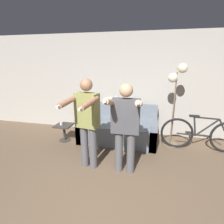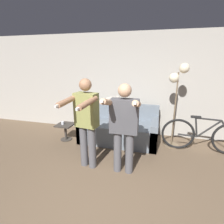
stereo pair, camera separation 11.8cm
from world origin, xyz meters
name	(u,v)px [view 1 (the left image)]	position (x,y,z in m)	size (l,w,h in m)	color
wall_back	(131,85)	(0.00, 3.11, 1.30)	(10.00, 0.05, 2.60)	#B7B2A8
couch	(118,129)	(-0.20, 2.49, 0.29)	(1.85, 0.91, 0.86)	slate
person_left	(87,120)	(-0.52, 1.24, 0.94)	(0.53, 0.72, 1.64)	#56565B
person_right	(125,123)	(0.15, 1.24, 0.93)	(0.54, 0.67, 1.58)	#56565B
cat	(111,100)	(-0.46, 2.84, 0.95)	(0.50, 0.14, 0.19)	#B7AD9E
floor_lamp	(177,84)	(1.05, 2.51, 1.45)	(0.39, 0.34, 1.88)	#756047
side_table	(64,129)	(-1.50, 2.17, 0.29)	(0.40, 0.40, 0.41)	#38332D
cup	(61,124)	(-1.55, 2.14, 0.45)	(0.07, 0.07, 0.08)	silver
bicycle	(201,135)	(1.67, 2.40, 0.37)	(1.73, 0.07, 0.80)	black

